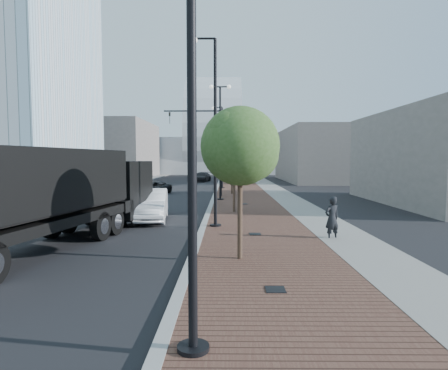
{
  "coord_description": "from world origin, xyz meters",
  "views": [
    {
      "loc": [
        1.19,
        -8.27,
        3.42
      ],
      "look_at": [
        1.0,
        12.0,
        2.0
      ],
      "focal_mm": 30.16,
      "sensor_mm": 36.0,
      "label": 1
    }
  ],
  "objects_px": {
    "dump_truck": "(82,201)",
    "dark_car_mid": "(154,188)",
    "white_sedan": "(150,205)",
    "pedestrian": "(332,219)"
  },
  "relations": [
    {
      "from": "dump_truck",
      "to": "pedestrian",
      "type": "bearing_deg",
      "value": 7.16
    },
    {
      "from": "white_sedan",
      "to": "pedestrian",
      "type": "relative_size",
      "value": 2.8
    },
    {
      "from": "pedestrian",
      "to": "dark_car_mid",
      "type": "bearing_deg",
      "value": -84.88
    },
    {
      "from": "dump_truck",
      "to": "white_sedan",
      "type": "height_order",
      "value": "dump_truck"
    },
    {
      "from": "dump_truck",
      "to": "white_sedan",
      "type": "xyz_separation_m",
      "value": [
        2.01,
        4.6,
        -0.74
      ]
    },
    {
      "from": "dump_truck",
      "to": "dark_car_mid",
      "type": "height_order",
      "value": "dump_truck"
    },
    {
      "from": "pedestrian",
      "to": "dump_truck",
      "type": "bearing_deg",
      "value": -27.48
    },
    {
      "from": "white_sedan",
      "to": "dump_truck",
      "type": "bearing_deg",
      "value": -120.48
    },
    {
      "from": "dump_truck",
      "to": "white_sedan",
      "type": "relative_size",
      "value": 2.71
    },
    {
      "from": "white_sedan",
      "to": "pedestrian",
      "type": "distance_m",
      "value": 10.14
    }
  ]
}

